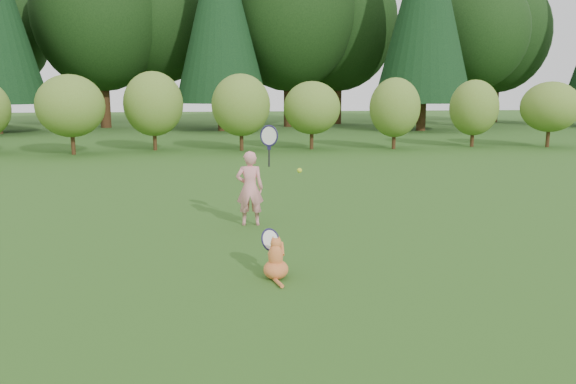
{
  "coord_description": "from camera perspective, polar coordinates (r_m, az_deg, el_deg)",
  "views": [
    {
      "loc": [
        -0.9,
        -7.37,
        2.21
      ],
      "look_at": [
        0.2,
        0.8,
        0.7
      ],
      "focal_mm": 35.0,
      "sensor_mm": 36.0,
      "label": 1
    }
  ],
  "objects": [
    {
      "name": "ground",
      "position": [
        7.75,
        -0.68,
        -6.19
      ],
      "size": [
        100.0,
        100.0,
        0.0
      ],
      "primitive_type": "plane",
      "color": "#234D15",
      "rests_on": "ground"
    },
    {
      "name": "tennis_ball",
      "position": [
        7.92,
        1.18,
        2.2
      ],
      "size": [
        0.07,
        0.07,
        0.07
      ],
      "color": "#AFE21A",
      "rests_on": "ground"
    },
    {
      "name": "child",
      "position": [
        9.2,
        -3.83,
        0.56
      ],
      "size": [
        0.69,
        0.39,
        1.84
      ],
      "rotation": [
        0.0,
        0.0,
        3.07
      ],
      "color": "pink",
      "rests_on": "ground"
    },
    {
      "name": "shrub_row",
      "position": [
        20.41,
        -5.2,
        8.08
      ],
      "size": [
        28.0,
        3.0,
        2.8
      ],
      "primitive_type": null,
      "color": "olive",
      "rests_on": "ground"
    },
    {
      "name": "cat",
      "position": [
        6.7,
        -1.27,
        -6.56
      ],
      "size": [
        0.44,
        0.77,
        0.67
      ],
      "rotation": [
        0.0,
        0.0,
        -0.24
      ],
      "color": "#CE4C27",
      "rests_on": "ground"
    }
  ]
}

